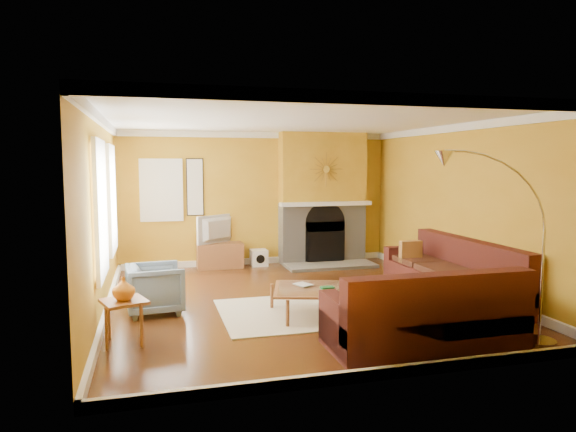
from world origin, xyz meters
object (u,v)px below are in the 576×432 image
object	(u,v)px
media_console	(220,256)
armchair	(155,289)
sectional_sofa	(400,279)
side_table	(125,322)
arc_lamp	(498,253)
coffee_table	(310,301)

from	to	relation	value
media_console	armchair	world-z (taller)	armchair
sectional_sofa	armchair	world-z (taller)	sectional_sofa
side_table	arc_lamp	size ratio (longest dim) A/B	0.23
coffee_table	arc_lamp	distance (m)	2.55
sectional_sofa	side_table	xyz separation A→B (m)	(-3.67, -0.39, -0.20)
side_table	arc_lamp	xyz separation A→B (m)	(3.97, -1.27, 0.84)
armchair	side_table	bearing A→B (deg)	157.66
sectional_sofa	coffee_table	distance (m)	1.32
armchair	side_table	distance (m)	1.22
media_console	armchair	distance (m)	3.13
coffee_table	arc_lamp	size ratio (longest dim) A/B	0.44
coffee_table	side_table	xyz separation A→B (m)	(-2.39, -0.51, 0.06)
media_console	coffee_table	bearing A→B (deg)	-77.66
armchair	side_table	world-z (taller)	armchair
sectional_sofa	armchair	bearing A→B (deg)	166.79
coffee_table	side_table	bearing A→B (deg)	-167.84
coffee_table	media_console	distance (m)	3.60
armchair	arc_lamp	size ratio (longest dim) A/B	0.34
sectional_sofa	coffee_table	bearing A→B (deg)	174.42
media_console	arc_lamp	size ratio (longest dim) A/B	0.41
sectional_sofa	media_console	distance (m)	4.19
side_table	arc_lamp	bearing A→B (deg)	-17.73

